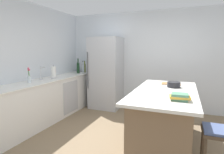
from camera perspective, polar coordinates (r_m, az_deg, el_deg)
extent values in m
plane|color=#7A664C|center=(3.26, 5.71, -20.76)|extent=(7.20, 7.20, 0.00)
cube|color=silver|center=(5.06, 13.03, 4.93)|extent=(6.00, 0.10, 2.60)
cube|color=silver|center=(4.24, -27.80, 3.55)|extent=(0.10, 6.00, 2.60)
cube|color=silver|center=(4.52, -18.61, -6.60)|extent=(0.61, 3.07, 0.90)
cube|color=silver|center=(4.43, -18.90, -0.74)|extent=(0.64, 3.10, 0.03)
cube|color=#B2B5BA|center=(4.63, -12.59, -6.00)|extent=(0.01, 0.60, 0.76)
cube|color=#7A6047|center=(3.26, 15.76, -12.43)|extent=(0.81, 1.80, 0.89)
cube|color=silver|center=(3.13, 16.10, -4.41)|extent=(0.97, 2.00, 0.04)
cube|color=#B7BABF|center=(5.05, -1.83, 1.22)|extent=(0.81, 0.71, 1.91)
cylinder|color=#4C4C51|center=(4.86, -7.55, 2.02)|extent=(0.02, 0.02, 0.96)
cylinder|color=#473828|center=(2.78, 25.99, -19.77)|extent=(0.04, 0.04, 0.62)
cube|color=#473828|center=(2.53, 30.24, -14.69)|extent=(0.36, 0.36, 0.04)
cube|color=#47567F|center=(2.51, 30.30, -13.95)|extent=(0.34, 0.34, 0.03)
cylinder|color=silver|center=(4.33, -21.08, -0.72)|extent=(0.05, 0.05, 0.02)
cylinder|color=silver|center=(4.31, -21.18, 1.25)|extent=(0.02, 0.02, 0.28)
cylinder|color=silver|center=(4.25, -20.67, 2.83)|extent=(0.14, 0.02, 0.02)
cylinder|color=silver|center=(4.04, -24.23, -0.68)|extent=(0.07, 0.07, 0.14)
cylinder|color=#4C7F3D|center=(4.04, -24.38, 0.56)|extent=(0.01, 0.03, 0.20)
sphere|color=#DB4C66|center=(4.03, -24.47, 1.98)|extent=(0.04, 0.04, 0.04)
cylinder|color=#4C7F3D|center=(4.02, -24.36, 0.78)|extent=(0.01, 0.02, 0.24)
sphere|color=#DB4C66|center=(4.01, -24.46, 2.44)|extent=(0.04, 0.04, 0.04)
cylinder|color=#4C7F3D|center=(4.02, -24.15, 0.57)|extent=(0.01, 0.04, 0.20)
sphere|color=#DB4C66|center=(4.01, -24.24, 2.01)|extent=(0.04, 0.04, 0.04)
cylinder|color=gray|center=(4.51, -17.54, -0.25)|extent=(0.14, 0.14, 0.01)
cylinder|color=white|center=(4.49, -17.62, 1.46)|extent=(0.11, 0.11, 0.26)
cylinder|color=gray|center=(4.47, -17.70, 3.37)|extent=(0.02, 0.02, 0.04)
cylinder|color=olive|center=(5.52, -8.46, 2.78)|extent=(0.06, 0.06, 0.24)
cylinder|color=olive|center=(5.51, -8.50, 4.44)|extent=(0.03, 0.03, 0.08)
cylinder|color=black|center=(5.50, -8.51, 4.89)|extent=(0.03, 0.03, 0.01)
cylinder|color=silver|center=(5.44, -8.96, 2.68)|extent=(0.07, 0.07, 0.24)
cylinder|color=silver|center=(5.43, -9.00, 4.33)|extent=(0.03, 0.03, 0.07)
cylinder|color=black|center=(5.43, -9.01, 4.79)|extent=(0.04, 0.04, 0.01)
cylinder|color=#8CB79E|center=(5.42, -10.53, 2.46)|extent=(0.07, 0.07, 0.21)
cylinder|color=#8CB79E|center=(5.41, -10.57, 3.97)|extent=(0.03, 0.03, 0.07)
cylinder|color=black|center=(5.41, -10.59, 4.42)|extent=(0.03, 0.03, 0.01)
cylinder|color=#19381E|center=(5.30, -10.41, 2.75)|extent=(0.08, 0.08, 0.29)
cylinder|color=#19381E|center=(5.28, -10.47, 4.91)|extent=(0.03, 0.03, 0.11)
cylinder|color=black|center=(5.28, -10.49, 5.58)|extent=(0.03, 0.03, 0.01)
cube|color=#4C7F60|center=(2.58, 20.18, -6.49)|extent=(0.20, 0.16, 0.03)
cube|color=gold|center=(2.57, 20.21, -5.83)|extent=(0.28, 0.21, 0.03)
cube|color=#4C7F60|center=(2.57, 20.25, -5.15)|extent=(0.21, 0.18, 0.03)
cylinder|color=black|center=(3.43, 18.54, -2.24)|extent=(0.23, 0.23, 0.10)
cube|color=#9E7042|center=(3.74, 17.81, -1.96)|extent=(0.37, 0.24, 0.02)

